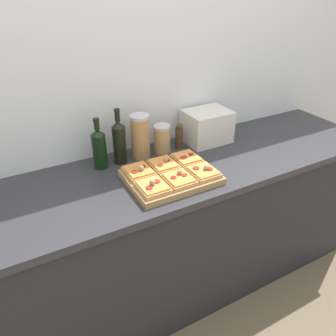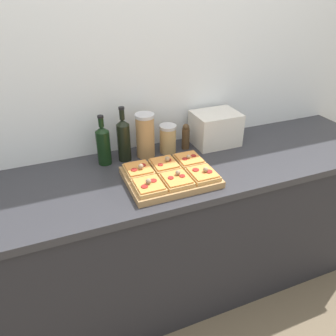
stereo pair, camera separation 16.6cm
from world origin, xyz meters
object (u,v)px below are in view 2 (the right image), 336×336
Objects in this scene: cutting_board at (170,177)px; wine_bottle at (124,139)px; pepper_mill at (186,137)px; toaster_oven at (215,128)px; grain_jar_tall at (145,135)px; grain_jar_short at (168,139)px; olive_oil_bottle at (103,144)px.

wine_bottle is at bearing 117.35° from cutting_board.
pepper_mill is (0.38, 0.00, -0.05)m from wine_bottle.
toaster_oven is at bearing -0.74° from pepper_mill.
grain_jar_short is (0.14, 0.00, -0.04)m from grain_jar_tall.
grain_jar_tall is 1.52× the size of grain_jar_short.
pepper_mill is 0.54× the size of toaster_oven.
toaster_oven is at bearing 35.25° from cutting_board.
toaster_oven is at bearing -0.47° from grain_jar_short.
grain_jar_tall is (0.24, -0.00, 0.01)m from olive_oil_bottle.
toaster_oven is at bearing -0.25° from wine_bottle.
olive_oil_bottle reaches higher than cutting_board.
olive_oil_bottle is at bearing 180.00° from grain_jar_short.
toaster_oven is (0.31, -0.00, 0.02)m from grain_jar_short.
wine_bottle is at bearing 179.75° from toaster_oven.
cutting_board is at bearing -144.75° from toaster_oven.
toaster_oven is (0.45, -0.00, -0.03)m from grain_jar_tall.
wine_bottle is at bearing 180.00° from pepper_mill.
pepper_mill is (0.49, -0.00, -0.04)m from olive_oil_bottle.
grain_jar_tall is at bearing 95.65° from cutting_board.
olive_oil_bottle is 1.10× the size of grain_jar_tall.
olive_oil_bottle is 0.11m from wine_bottle.
grain_jar_tall is 0.26m from pepper_mill.
wine_bottle is 1.86× the size of grain_jar_short.
grain_jar_tall is 0.45m from toaster_oven.
cutting_board is at bearing -109.76° from grain_jar_short.
cutting_board is 0.32m from grain_jar_tall.
olive_oil_bottle is 1.77× the size of pepper_mill.
wine_bottle reaches higher than olive_oil_bottle.
grain_jar_tall is at bearing 0.00° from wine_bottle.
wine_bottle is 0.38m from pepper_mill.
grain_jar_tall reaches higher than cutting_board.
grain_jar_tall reaches higher than grain_jar_short.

